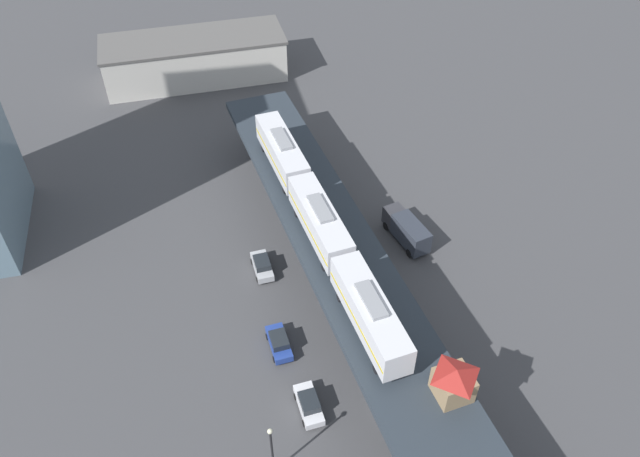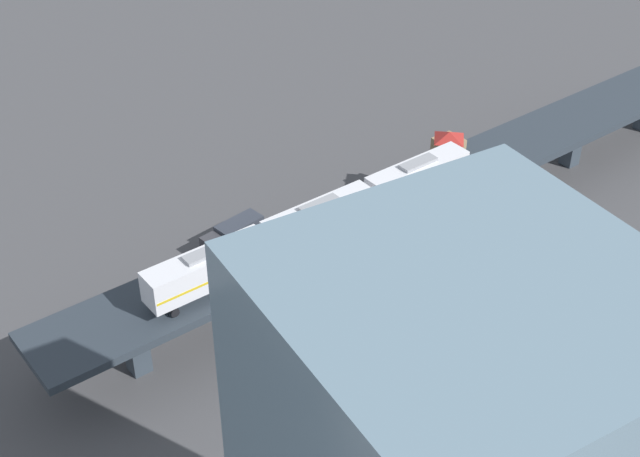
{
  "view_description": "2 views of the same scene",
  "coord_description": "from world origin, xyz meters",
  "px_view_note": "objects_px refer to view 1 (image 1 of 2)",
  "views": [
    {
      "loc": [
        -14.05,
        -28.56,
        51.55
      ],
      "look_at": [
        -3.4,
        16.49,
        8.13
      ],
      "focal_mm": 35.0,
      "sensor_mm": 36.0,
      "label": 1
    },
    {
      "loc": [
        -63.74,
        52.12,
        57.61
      ],
      "look_at": [
        -3.4,
        16.49,
        8.13
      ],
      "focal_mm": 50.0,
      "sensor_mm": 36.0,
      "label": 2
    }
  ],
  "objects_px": {
    "subway_train": "(320,221)",
    "delivery_truck": "(407,229)",
    "signal_hut": "(454,381)",
    "street_car_blue": "(279,342)",
    "street_lamp": "(272,448)",
    "street_car_white": "(309,404)",
    "street_car_silver": "(262,265)",
    "warehouse_building": "(195,58)"
  },
  "relations": [
    {
      "from": "street_car_silver",
      "to": "street_car_white",
      "type": "distance_m",
      "value": 18.28
    },
    {
      "from": "signal_hut",
      "to": "warehouse_building",
      "type": "distance_m",
      "value": 70.35
    },
    {
      "from": "subway_train",
      "to": "warehouse_building",
      "type": "relative_size",
      "value": 1.3
    },
    {
      "from": "signal_hut",
      "to": "street_car_white",
      "type": "xyz_separation_m",
      "value": [
        -10.89,
        5.09,
        -7.49
      ]
    },
    {
      "from": "delivery_truck",
      "to": "street_lamp",
      "type": "relative_size",
      "value": 1.08
    },
    {
      "from": "street_car_silver",
      "to": "warehouse_building",
      "type": "height_order",
      "value": "warehouse_building"
    },
    {
      "from": "subway_train",
      "to": "street_car_blue",
      "type": "xyz_separation_m",
      "value": [
        -6.01,
        -7.72,
        -8.23
      ]
    },
    {
      "from": "street_lamp",
      "to": "street_car_blue",
      "type": "bearing_deg",
      "value": 77.44
    },
    {
      "from": "signal_hut",
      "to": "street_car_silver",
      "type": "height_order",
      "value": "signal_hut"
    },
    {
      "from": "subway_train",
      "to": "street_car_white",
      "type": "bearing_deg",
      "value": -106.96
    },
    {
      "from": "delivery_truck",
      "to": "warehouse_building",
      "type": "height_order",
      "value": "warehouse_building"
    },
    {
      "from": "subway_train",
      "to": "signal_hut",
      "type": "relative_size",
      "value": 10.4
    },
    {
      "from": "street_car_blue",
      "to": "street_lamp",
      "type": "height_order",
      "value": "street_lamp"
    },
    {
      "from": "subway_train",
      "to": "street_car_blue",
      "type": "height_order",
      "value": "subway_train"
    },
    {
      "from": "street_lamp",
      "to": "warehouse_building",
      "type": "distance_m",
      "value": 68.42
    },
    {
      "from": "delivery_truck",
      "to": "street_car_silver",
      "type": "bearing_deg",
      "value": -176.57
    },
    {
      "from": "delivery_truck",
      "to": "street_lamp",
      "type": "bearing_deg",
      "value": -129.67
    },
    {
      "from": "signal_hut",
      "to": "delivery_truck",
      "type": "distance_m",
      "value": 25.76
    },
    {
      "from": "subway_train",
      "to": "street_lamp",
      "type": "distance_m",
      "value": 22.59
    },
    {
      "from": "subway_train",
      "to": "street_car_blue",
      "type": "distance_m",
      "value": 12.79
    },
    {
      "from": "signal_hut",
      "to": "street_car_blue",
      "type": "relative_size",
      "value": 0.79
    },
    {
      "from": "street_car_white",
      "to": "street_car_blue",
      "type": "height_order",
      "value": "same"
    },
    {
      "from": "street_car_white",
      "to": "delivery_truck",
      "type": "height_order",
      "value": "delivery_truck"
    },
    {
      "from": "signal_hut",
      "to": "street_car_silver",
      "type": "relative_size",
      "value": 0.8
    },
    {
      "from": "street_car_silver",
      "to": "street_car_blue",
      "type": "height_order",
      "value": "same"
    },
    {
      "from": "street_car_white",
      "to": "street_car_blue",
      "type": "relative_size",
      "value": 1.0
    },
    {
      "from": "signal_hut",
      "to": "street_car_white",
      "type": "distance_m",
      "value": 14.17
    },
    {
      "from": "subway_train",
      "to": "signal_hut",
      "type": "height_order",
      "value": "subway_train"
    },
    {
      "from": "street_car_silver",
      "to": "street_car_blue",
      "type": "relative_size",
      "value": 1.0
    },
    {
      "from": "subway_train",
      "to": "warehouse_building",
      "type": "distance_m",
      "value": 49.43
    },
    {
      "from": "warehouse_building",
      "to": "street_car_blue",
      "type": "bearing_deg",
      "value": -86.79
    },
    {
      "from": "street_car_silver",
      "to": "warehouse_building",
      "type": "distance_m",
      "value": 45.32
    },
    {
      "from": "subway_train",
      "to": "delivery_truck",
      "type": "distance_m",
      "value": 14.19
    },
    {
      "from": "street_car_silver",
      "to": "street_lamp",
      "type": "height_order",
      "value": "street_lamp"
    },
    {
      "from": "street_car_blue",
      "to": "delivery_truck",
      "type": "bearing_deg",
      "value": 34.27
    },
    {
      "from": "street_car_silver",
      "to": "street_car_blue",
      "type": "xyz_separation_m",
      "value": [
        -0.09,
        -10.81,
        0.0
      ]
    },
    {
      "from": "street_car_white",
      "to": "subway_train",
      "type": "bearing_deg",
      "value": 73.04
    },
    {
      "from": "signal_hut",
      "to": "street_lamp",
      "type": "height_order",
      "value": "signal_hut"
    },
    {
      "from": "delivery_truck",
      "to": "warehouse_building",
      "type": "bearing_deg",
      "value": 114.95
    },
    {
      "from": "street_car_white",
      "to": "delivery_truck",
      "type": "distance_m",
      "value": 25.05
    },
    {
      "from": "street_car_white",
      "to": "street_lamp",
      "type": "distance_m",
      "value": 7.27
    },
    {
      "from": "street_car_white",
      "to": "street_lamp",
      "type": "height_order",
      "value": "street_lamp"
    }
  ]
}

